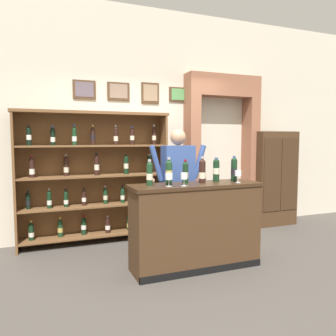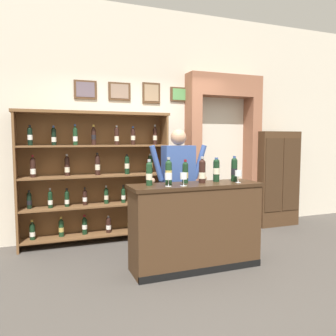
% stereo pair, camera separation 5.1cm
% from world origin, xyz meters
% --- Properties ---
extents(ground_plane, '(14.00, 14.00, 0.02)m').
position_xyz_m(ground_plane, '(0.00, 0.00, -0.01)').
color(ground_plane, '#47423D').
extents(back_wall, '(12.00, 0.19, 3.56)m').
position_xyz_m(back_wall, '(-0.00, 1.71, 1.78)').
color(back_wall, beige).
rests_on(back_wall, ground).
extents(wine_shelf, '(2.18, 0.35, 1.91)m').
position_xyz_m(wine_shelf, '(-0.79, 1.43, 1.01)').
color(wine_shelf, brown).
rests_on(wine_shelf, ground).
extents(archway_doorway, '(1.32, 0.45, 2.58)m').
position_xyz_m(archway_doorway, '(1.37, 1.57, 1.46)').
color(archway_doorway, '#935B42').
rests_on(archway_doorway, ground).
extents(side_cabinet, '(0.76, 0.45, 1.65)m').
position_xyz_m(side_cabinet, '(2.34, 1.36, 0.83)').
color(side_cabinet, '#422B19').
rests_on(side_cabinet, ground).
extents(tasting_counter, '(1.56, 0.48, 1.00)m').
position_xyz_m(tasting_counter, '(0.15, -0.00, 0.50)').
color(tasting_counter, '#422B19').
rests_on(tasting_counter, ground).
extents(shopkeeper, '(0.82, 0.22, 1.65)m').
position_xyz_m(shopkeeper, '(0.17, 0.57, 1.02)').
color(shopkeeper, '#2D3347').
rests_on(shopkeeper, ground).
extents(tasting_bottle_brunello, '(0.07, 0.07, 0.29)m').
position_xyz_m(tasting_bottle_brunello, '(-0.40, 0.05, 1.14)').
color(tasting_bottle_brunello, '#19381E').
rests_on(tasting_bottle_brunello, tasting_counter).
extents(tasting_bottle_grappa, '(0.08, 0.08, 0.31)m').
position_xyz_m(tasting_bottle_grappa, '(-0.17, 0.04, 1.15)').
color(tasting_bottle_grappa, '#19381E').
rests_on(tasting_bottle_grappa, tasting_counter).
extents(tasting_bottle_riserva, '(0.07, 0.07, 0.28)m').
position_xyz_m(tasting_bottle_riserva, '(0.05, 0.07, 1.13)').
color(tasting_bottle_riserva, black).
rests_on(tasting_bottle_riserva, tasting_counter).
extents(tasting_bottle_bianco, '(0.08, 0.08, 0.31)m').
position_xyz_m(tasting_bottle_bianco, '(0.25, 0.04, 1.14)').
color(tasting_bottle_bianco, black).
rests_on(tasting_bottle_bianco, tasting_counter).
extents(tasting_bottle_super_tuscan, '(0.08, 0.08, 0.29)m').
position_xyz_m(tasting_bottle_super_tuscan, '(0.47, 0.09, 1.15)').
color(tasting_bottle_super_tuscan, black).
rests_on(tasting_bottle_super_tuscan, tasting_counter).
extents(tasting_bottle_chianti, '(0.08, 0.08, 0.31)m').
position_xyz_m(tasting_bottle_chianti, '(0.69, 0.04, 1.15)').
color(tasting_bottle_chianti, black).
rests_on(tasting_bottle_chianti, tasting_counter).
extents(wine_glass_center, '(0.08, 0.08, 0.15)m').
position_xyz_m(wine_glass_center, '(-0.22, -0.10, 1.11)').
color(wine_glass_center, silver).
rests_on(wine_glass_center, tasting_counter).
extents(wine_glass_left, '(0.08, 0.08, 0.15)m').
position_xyz_m(wine_glass_left, '(0.66, -0.10, 1.11)').
color(wine_glass_left, silver).
rests_on(wine_glass_left, tasting_counter).
extents(wine_glass_right, '(0.08, 0.08, 0.15)m').
position_xyz_m(wine_glass_right, '(-0.05, -0.12, 1.10)').
color(wine_glass_right, silver).
rests_on(wine_glass_right, tasting_counter).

